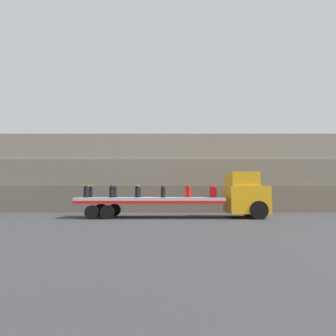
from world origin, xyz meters
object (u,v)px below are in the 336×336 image
(truck_cab, at_px, (247,195))
(flatbed_trailer, at_px, (144,201))
(fire_hydrant_black_near_2, at_px, (138,192))
(fire_hydrant_red_far_5, at_px, (213,192))
(fire_hydrant_red_near_4, at_px, (190,192))
(fire_hydrant_black_near_1, at_px, (112,192))
(fire_hydrant_black_far_2, at_px, (140,192))
(fire_hydrant_black_far_1, at_px, (116,192))
(fire_hydrant_black_near_0, at_px, (87,192))
(fire_hydrant_black_near_3, at_px, (164,192))
(fire_hydrant_red_far_4, at_px, (188,192))
(fire_hydrant_black_far_0, at_px, (92,192))
(fire_hydrant_black_far_3, at_px, (164,192))
(fire_hydrant_red_near_5, at_px, (215,192))

(truck_cab, bearing_deg, flatbed_trailer, 180.00)
(fire_hydrant_black_near_2, xyz_separation_m, fire_hydrant_red_far_5, (5.06, 1.06, 0.00))
(truck_cab, xyz_separation_m, fire_hydrant_red_far_5, (-2.25, 0.53, 0.23))
(fire_hydrant_red_near_4, bearing_deg, truck_cab, 7.68)
(fire_hydrant_black_near_1, relative_size, fire_hydrant_red_far_5, 1.00)
(flatbed_trailer, xyz_separation_m, fire_hydrant_black_far_2, (-0.35, 0.53, 0.62))
(fire_hydrant_black_far_1, distance_m, fire_hydrant_red_far_5, 6.74)
(fire_hydrant_black_near_0, relative_size, fire_hydrant_black_near_1, 1.00)
(truck_cab, relative_size, fire_hydrant_red_near_4, 3.78)
(fire_hydrant_red_near_4, bearing_deg, flatbed_trailer, 170.04)
(fire_hydrant_black_far_2, distance_m, fire_hydrant_red_far_5, 5.06)
(fire_hydrant_black_near_3, bearing_deg, fire_hydrant_red_near_4, 0.00)
(fire_hydrant_black_far_1, xyz_separation_m, fire_hydrant_red_near_4, (5.06, -1.06, 0.00))
(fire_hydrant_black_near_3, relative_size, fire_hydrant_red_far_4, 1.00)
(truck_cab, xyz_separation_m, fire_hydrant_black_far_0, (-10.67, 0.53, 0.23))
(fire_hydrant_black_far_0, xyz_separation_m, fire_hydrant_black_far_1, (1.69, 0.00, 0.00))
(fire_hydrant_red_near_4, bearing_deg, fire_hydrant_red_far_4, 90.00)
(fire_hydrant_red_near_4, bearing_deg, fire_hydrant_red_far_5, 32.18)
(truck_cab, relative_size, fire_hydrant_red_far_4, 3.78)
(fire_hydrant_black_near_0, relative_size, fire_hydrant_black_near_3, 1.00)
(fire_hydrant_black_near_0, relative_size, fire_hydrant_black_far_2, 1.00)
(fire_hydrant_black_far_1, distance_m, fire_hydrant_black_near_3, 3.53)
(fire_hydrant_black_near_3, bearing_deg, fire_hydrant_black_far_3, 90.00)
(fire_hydrant_red_near_4, distance_m, fire_hydrant_red_far_4, 1.06)
(fire_hydrant_black_near_0, relative_size, fire_hydrant_black_far_0, 1.00)
(truck_cab, height_order, fire_hydrant_red_far_5, truck_cab)
(fire_hydrant_black_far_3, bearing_deg, fire_hydrant_black_near_3, -90.00)
(truck_cab, bearing_deg, fire_hydrant_black_far_1, 176.62)
(fire_hydrant_black_near_1, height_order, fire_hydrant_red_far_5, same)
(flatbed_trailer, height_order, fire_hydrant_red_near_5, fire_hydrant_red_near_5)
(fire_hydrant_black_near_2, xyz_separation_m, fire_hydrant_black_near_3, (1.69, 0.00, 0.00))
(truck_cab, xyz_separation_m, fire_hydrant_red_far_4, (-3.93, 0.53, 0.23))
(fire_hydrant_black_far_2, xyz_separation_m, fire_hydrant_red_near_5, (5.06, -1.06, 0.00))
(fire_hydrant_black_near_2, relative_size, fire_hydrant_red_near_4, 1.00)
(fire_hydrant_black_near_1, bearing_deg, fire_hydrant_black_far_0, 147.82)
(fire_hydrant_black_near_0, xyz_separation_m, fire_hydrant_black_far_3, (5.06, 1.06, 0.00))
(flatbed_trailer, xyz_separation_m, fire_hydrant_red_near_5, (4.71, -0.53, 0.62))
(fire_hydrant_black_near_0, bearing_deg, fire_hydrant_black_near_1, 0.00)
(fire_hydrant_black_far_3, distance_m, fire_hydrant_red_near_4, 1.99)
(fire_hydrant_black_far_1, height_order, fire_hydrant_red_far_5, same)
(fire_hydrant_black_near_0, distance_m, fire_hydrant_black_far_2, 3.53)
(fire_hydrant_black_near_1, xyz_separation_m, fire_hydrant_black_near_2, (1.69, 0.00, 0.00))
(flatbed_trailer, bearing_deg, fire_hydrant_black_far_0, 171.89)
(fire_hydrant_black_near_1, bearing_deg, flatbed_trailer, 14.60)
(fire_hydrant_red_near_5, distance_m, fire_hydrant_red_far_5, 1.06)
(fire_hydrant_black_near_0, bearing_deg, fire_hydrant_black_near_2, 0.00)
(fire_hydrant_black_far_3, xyz_separation_m, fire_hydrant_red_far_4, (1.69, 0.00, 0.00))
(fire_hydrant_black_far_1, relative_size, fire_hydrant_red_far_5, 1.00)
(fire_hydrant_black_far_3, relative_size, fire_hydrant_red_near_5, 1.00)
(fire_hydrant_black_near_2, distance_m, fire_hydrant_black_far_3, 1.99)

